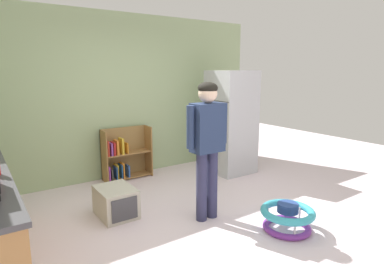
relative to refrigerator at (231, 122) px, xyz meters
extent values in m
plane|color=silver|center=(-1.62, -1.42, -0.89)|extent=(12.00, 12.00, 0.00)
cube|color=#A0B786|center=(-1.62, 0.91, 0.46)|extent=(5.20, 0.06, 2.70)
sphere|color=silver|center=(-3.50, -1.79, -0.33)|extent=(0.04, 0.04, 0.04)
sphere|color=silver|center=(-3.50, -1.06, -0.33)|extent=(0.04, 0.04, 0.04)
sphere|color=silver|center=(-3.50, -0.33, -0.33)|extent=(0.04, 0.04, 0.04)
cube|color=#B7BABF|center=(0.00, 0.00, 0.00)|extent=(0.70, 0.68, 1.78)
cylinder|color=silver|center=(-0.36, -0.17, 0.09)|extent=(0.02, 0.02, 0.50)
cube|color=#333333|center=(-0.35, 0.00, 0.39)|extent=(0.01, 0.67, 0.01)
cube|color=olive|center=(-2.05, 0.69, -0.47)|extent=(0.02, 0.28, 0.85)
cube|color=olive|center=(-1.27, 0.69, -0.47)|extent=(0.02, 0.28, 0.85)
cube|color=olive|center=(-1.66, 0.82, -0.47)|extent=(0.80, 0.02, 0.85)
cube|color=olive|center=(-1.66, 0.69, -0.86)|extent=(0.76, 0.24, 0.02)
cube|color=olive|center=(-1.66, 0.69, -0.46)|extent=(0.76, 0.24, 0.02)
cube|color=purple|center=(-2.01, 0.66, -0.73)|extent=(0.03, 0.17, 0.23)
cube|color=#AF3022|center=(-2.01, 0.66, -0.32)|extent=(0.03, 0.17, 0.25)
cube|color=#42463A|center=(-1.97, 0.66, -0.76)|extent=(0.02, 0.17, 0.17)
cube|color=#824095|center=(-1.96, 0.66, -0.34)|extent=(0.03, 0.17, 0.20)
cube|color=#305BA7|center=(-1.89, 0.66, -0.74)|extent=(0.02, 0.17, 0.21)
cube|color=#AF2120|center=(-1.91, 0.66, -0.34)|extent=(0.03, 0.17, 0.21)
cube|color=gold|center=(-1.87, 0.66, -0.73)|extent=(0.02, 0.17, 0.24)
cube|color=orange|center=(-1.86, 0.66, -0.33)|extent=(0.03, 0.17, 0.24)
cube|color=#24549C|center=(-1.79, 0.66, -0.73)|extent=(0.03, 0.17, 0.23)
cube|color=gold|center=(-1.77, 0.66, -0.32)|extent=(0.03, 0.17, 0.26)
cube|color=orange|center=(-1.78, 0.66, -0.73)|extent=(0.03, 0.17, 0.25)
cube|color=orange|center=(-1.69, 0.66, -0.36)|extent=(0.02, 0.17, 0.17)
cube|color=#3159A5|center=(-1.68, 0.66, -0.75)|extent=(0.02, 0.17, 0.20)
cylinder|color=#2F3052|center=(-1.56, -1.25, -0.47)|extent=(0.13, 0.13, 0.84)
cylinder|color=#2F3052|center=(-1.40, -1.25, -0.47)|extent=(0.13, 0.13, 0.84)
cube|color=navy|center=(-1.48, -1.25, 0.24)|extent=(0.38, 0.22, 0.57)
cylinder|color=navy|center=(-1.72, -1.25, 0.27)|extent=(0.09, 0.09, 0.49)
cylinder|color=navy|center=(-1.24, -1.25, 0.27)|extent=(0.09, 0.09, 0.49)
sphere|color=beige|center=(-1.48, -1.25, 0.63)|extent=(0.22, 0.22, 0.22)
ellipsoid|color=black|center=(-1.48, -1.25, 0.69)|extent=(0.23, 0.23, 0.14)
torus|color=purple|center=(-0.92, -2.01, -0.86)|extent=(0.54, 0.54, 0.07)
torus|color=#34A3B7|center=(-0.92, -2.01, -0.67)|extent=(0.60, 0.60, 0.08)
cylinder|color=navy|center=(-0.92, -2.01, -0.62)|extent=(0.23, 0.23, 0.10)
cylinder|color=silver|center=(-0.69, -2.01, -0.76)|extent=(0.02, 0.02, 0.18)
cylinder|color=silver|center=(-1.03, -1.82, -0.76)|extent=(0.02, 0.02, 0.18)
cylinder|color=silver|center=(-1.03, -2.20, -0.76)|extent=(0.02, 0.02, 0.18)
cube|color=beige|center=(-2.36, -0.55, -0.71)|extent=(0.42, 0.54, 0.36)
cube|color=#424247|center=(-2.36, -0.83, -0.71)|extent=(0.32, 0.01, 0.27)
camera|label=1|loc=(-3.73, -4.18, 0.90)|focal=30.19mm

